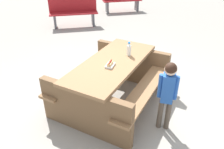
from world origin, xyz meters
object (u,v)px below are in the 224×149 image
soda_bottle (129,49)px  hotdog_tray (110,64)px  park_bench_near (74,12)px  picnic_table (112,79)px  child_in_coat (168,89)px

soda_bottle → hotdog_tray: soda_bottle is taller
hotdog_tray → park_bench_near: 4.39m
hotdog_tray → park_bench_near: bearing=-147.6°
soda_bottle → picnic_table: bearing=-32.6°
child_in_coat → park_bench_near: (-3.93, -3.20, -0.22)m
soda_bottle → park_bench_near: soda_bottle is taller
picnic_table → soda_bottle: soda_bottle is taller
hotdog_tray → child_in_coat: size_ratio=0.17×
soda_bottle → hotdog_tray: bearing=-21.6°
picnic_table → child_in_coat: (0.38, 0.87, 0.23)m
hotdog_tray → child_in_coat: child_in_coat is taller
hotdog_tray → park_bench_near: park_bench_near is taller
soda_bottle → park_bench_near: size_ratio=0.15×
soda_bottle → park_bench_near: (-3.25, -2.52, -0.40)m
park_bench_near → soda_bottle: bearing=37.8°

